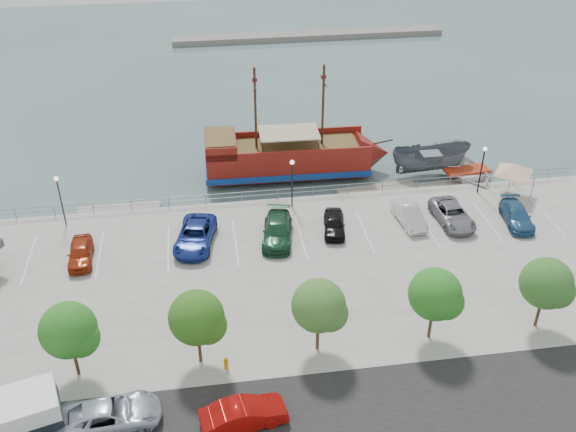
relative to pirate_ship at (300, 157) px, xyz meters
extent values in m
plane|color=#415757|center=(-1.88, -13.70, -1.82)|extent=(160.00, 160.00, 0.00)
cube|color=black|center=(-1.88, -29.70, -0.81)|extent=(100.00, 8.00, 0.04)
cube|color=gray|center=(-1.88, -23.70, -0.80)|extent=(100.00, 4.00, 0.05)
cylinder|color=slate|center=(-1.88, -5.90, 0.13)|extent=(50.00, 0.06, 0.06)
cylinder|color=slate|center=(-1.88, -5.90, -0.27)|extent=(50.00, 0.06, 0.06)
cube|color=gray|center=(8.12, 41.30, -1.42)|extent=(40.00, 3.00, 0.80)
cube|color=maroon|center=(-1.24, 0.03, -0.08)|extent=(14.71, 4.95, 2.37)
cube|color=navy|center=(-1.24, 0.03, -0.86)|extent=(14.99, 5.23, 0.55)
cone|color=maroon|center=(6.78, -0.18, -0.08)|extent=(3.04, 4.46, 4.38)
cube|color=maroon|center=(-7.17, 0.19, 1.74)|extent=(2.86, 4.63, 1.28)
cube|color=brown|center=(-7.17, 0.19, 2.42)|extent=(2.67, 4.26, 0.11)
cube|color=brown|center=(-0.79, 0.02, 1.15)|extent=(11.96, 4.33, 0.14)
cube|color=maroon|center=(-1.18, 2.22, 1.42)|extent=(14.59, 0.58, 0.64)
cube|color=maroon|center=(-1.30, -2.15, 1.42)|extent=(14.59, 0.58, 0.64)
cylinder|color=#382111|center=(1.95, -0.05, 4.84)|extent=(0.22, 0.22, 7.48)
cylinder|color=#382111|center=(-3.98, 0.11, 4.84)|extent=(0.22, 0.22, 7.48)
cylinder|color=#382111|center=(1.95, -0.05, 7.12)|extent=(0.20, 2.74, 0.13)
cylinder|color=#382111|center=(-3.98, 0.11, 7.12)|extent=(0.20, 2.74, 0.13)
cube|color=tan|center=(-1.06, 0.03, 2.47)|extent=(5.38, 3.61, 0.11)
cylinder|color=#382111|center=(7.42, -0.20, 1.01)|extent=(2.27, 0.21, 0.54)
imported|color=#50575F|center=(11.73, -1.88, -0.41)|extent=(7.35, 2.91, 2.82)
imported|color=silver|center=(14.68, -3.49, -1.12)|extent=(5.48, 7.21, 1.40)
cube|color=gray|center=(-16.13, -4.50, -1.62)|extent=(6.81, 1.96, 0.39)
cube|color=gray|center=(6.21, -4.50, -1.61)|extent=(7.35, 2.69, 0.41)
cube|color=gray|center=(13.34, -4.50, -1.62)|extent=(7.18, 3.10, 0.40)
cylinder|color=slate|center=(15.31, -6.87, 0.21)|extent=(0.08, 0.08, 2.06)
cylinder|color=slate|center=(17.70, -6.44, 0.21)|extent=(0.08, 0.08, 2.06)
cylinder|color=slate|center=(15.73, -9.26, 0.21)|extent=(0.08, 0.08, 2.06)
cylinder|color=slate|center=(18.12, -8.83, 0.21)|extent=(0.08, 0.08, 2.06)
pyramid|color=silver|center=(16.72, -7.85, 2.03)|extent=(4.55, 4.55, 0.84)
imported|color=#A1A9B9|center=(-14.75, -27.69, -0.06)|extent=(5.69, 3.04, 1.52)
imported|color=#A80C09|center=(-7.74, -28.67, -0.06)|extent=(4.78, 2.33, 1.51)
cylinder|color=#D59000|center=(-8.42, -24.50, -0.49)|extent=(0.26, 0.26, 0.65)
sphere|color=#D59000|center=(-8.42, -24.50, -0.15)|extent=(0.28, 0.28, 0.28)
cylinder|color=black|center=(-19.88, -7.20, 1.18)|extent=(0.12, 0.12, 4.00)
sphere|color=#FFF2CC|center=(-19.88, -7.20, 3.28)|extent=(0.36, 0.36, 0.36)
cylinder|color=black|center=(-1.88, -7.20, 1.18)|extent=(0.12, 0.12, 4.00)
sphere|color=#FFF2CC|center=(-1.88, -7.20, 3.28)|extent=(0.36, 0.36, 0.36)
cylinder|color=black|center=(14.12, -7.20, 1.18)|extent=(0.12, 0.12, 4.00)
sphere|color=#FFF2CC|center=(14.12, -7.20, 3.28)|extent=(0.36, 0.36, 0.36)
cylinder|color=#473321|center=(-16.88, -23.70, 0.28)|extent=(0.20, 0.20, 2.20)
sphere|color=#23601A|center=(-16.88, -23.70, 2.58)|extent=(3.20, 3.20, 3.20)
sphere|color=#23601A|center=(-16.28, -24.00, 2.18)|extent=(2.20, 2.20, 2.20)
cylinder|color=#473321|center=(-9.88, -23.70, 0.28)|extent=(0.20, 0.20, 2.20)
sphere|color=#285616|center=(-9.88, -23.70, 2.58)|extent=(3.20, 3.20, 3.20)
sphere|color=#285616|center=(-9.28, -24.00, 2.18)|extent=(2.20, 2.20, 2.20)
cylinder|color=#473321|center=(-2.88, -23.70, 0.28)|extent=(0.20, 0.20, 2.20)
sphere|color=#376126|center=(-2.88, -23.70, 2.58)|extent=(3.20, 3.20, 3.20)
sphere|color=#376126|center=(-2.28, -24.00, 2.18)|extent=(2.20, 2.20, 2.20)
cylinder|color=#473321|center=(4.12, -23.70, 0.28)|extent=(0.20, 0.20, 2.20)
sphere|color=#23651C|center=(4.12, -23.70, 2.58)|extent=(3.20, 3.20, 3.20)
sphere|color=#23651C|center=(4.72, -24.00, 2.18)|extent=(2.20, 2.20, 2.20)
cylinder|color=#473321|center=(11.12, -23.70, 0.28)|extent=(0.20, 0.20, 2.20)
sphere|color=#2D5B22|center=(11.12, -23.70, 2.58)|extent=(3.20, 3.20, 3.20)
sphere|color=#2D5B22|center=(11.72, -24.00, 2.18)|extent=(2.20, 2.20, 2.20)
imported|color=#992A0F|center=(-18.06, -12.34, -0.11)|extent=(1.85, 4.20, 1.41)
imported|color=navy|center=(-9.83, -11.49, -0.04)|extent=(3.68, 6.01, 1.56)
imported|color=#174127|center=(-3.69, -11.70, -0.05)|extent=(3.08, 5.61, 1.54)
imported|color=black|center=(0.78, -11.26, -0.14)|extent=(2.26, 4.20, 1.36)
imported|color=silver|center=(6.85, -10.91, -0.10)|extent=(1.91, 4.46, 1.43)
imported|color=gray|center=(10.24, -11.37, -0.12)|extent=(2.61, 5.17, 1.40)
imported|color=#29557E|center=(15.22, -12.21, -0.15)|extent=(2.51, 4.84, 1.34)
camera|label=1|loc=(-8.81, -51.58, 26.71)|focal=40.00mm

